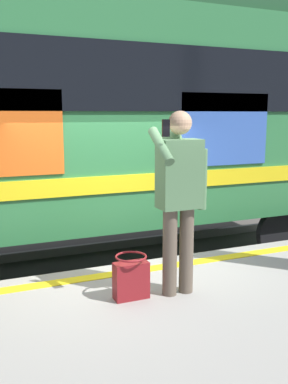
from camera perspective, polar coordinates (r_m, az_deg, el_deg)
ground_plane at (r=5.51m, az=-1.93°, el=-17.84°), size 25.11×25.11×0.00m
safety_line at (r=4.90m, az=-0.72°, el=-10.42°), size 14.69×0.16×0.01m
track_rail_near at (r=6.91m, az=-6.88°, el=-11.13°), size 19.49×0.08×0.16m
track_rail_far at (r=8.22m, az=-9.63°, el=-7.65°), size 19.49×0.08×0.16m
train_carriage at (r=7.19m, az=-6.66°, el=10.57°), size 9.05×2.95×4.20m
passenger at (r=4.06m, az=4.69°, el=0.47°), size 0.57×0.55×1.77m
handbag at (r=4.15m, az=-1.73°, el=-11.45°), size 0.33×0.30×0.43m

